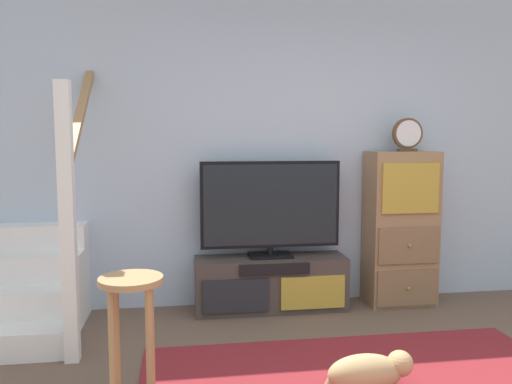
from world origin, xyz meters
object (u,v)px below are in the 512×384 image
object	(u,v)px
bar_stool_near	(132,311)
dog	(370,372)
side_cabinet	(400,228)
media_console	(271,284)
television	(271,207)
desk_clock	(407,135)

from	to	relation	value
bar_stool_near	dog	xyz separation A→B (m)	(1.32, -0.05, -0.41)
side_cabinet	bar_stool_near	bearing A→B (deg)	-146.53
side_cabinet	media_console	bearing A→B (deg)	-179.49
side_cabinet	bar_stool_near	size ratio (longest dim) A/B	1.87
television	dog	world-z (taller)	television
television	media_console	bearing A→B (deg)	-90.00
media_console	side_cabinet	distance (m)	1.23
media_console	desk_clock	bearing A→B (deg)	-0.23
television	dog	bearing A→B (deg)	-78.06
side_cabinet	desk_clock	world-z (taller)	desk_clock
media_console	desk_clock	world-z (taller)	desk_clock
desk_clock	bar_stool_near	bearing A→B (deg)	-147.17
dog	bar_stool_near	bearing A→B (deg)	177.95
media_console	bar_stool_near	size ratio (longest dim) A/B	1.78
bar_stool_near	media_console	bearing A→B (deg)	54.54
media_console	television	xyz separation A→B (m)	(0.00, 0.02, 0.65)
side_cabinet	desk_clock	size ratio (longest dim) A/B	4.70
media_console	side_cabinet	size ratio (longest dim) A/B	0.95
media_console	television	bearing A→B (deg)	90.00
side_cabinet	bar_stool_near	distance (m)	2.58
television	dog	distance (m)	1.70
television	side_cabinet	world-z (taller)	side_cabinet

